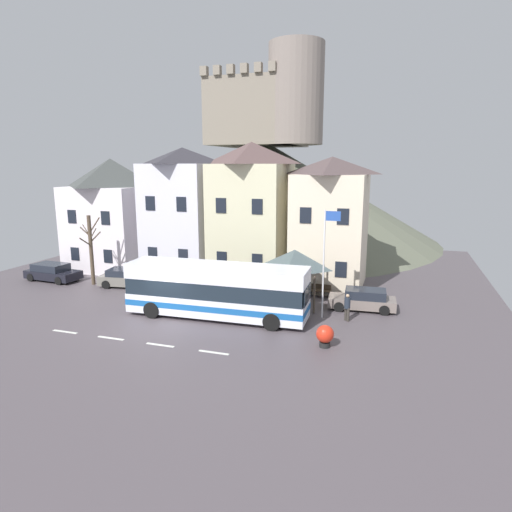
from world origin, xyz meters
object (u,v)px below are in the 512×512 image
object	(u,v)px
townhouse_02	(252,213)
transit_bus	(217,291)
parked_car_02	(52,272)
hilltop_castle	(259,186)
flagpole	(325,256)
parked_car_01	(128,278)
harbour_buoy	(325,335)
parked_car_00	(363,300)
pedestrian_00	(347,306)
townhouse_03	(330,223)
public_bench	(320,290)
pedestrian_01	(300,300)
townhouse_01	(184,212)
townhouse_00	(113,214)
bare_tree_00	(91,248)
bus_shelter	(295,259)

from	to	relation	value
townhouse_02	transit_bus	size ratio (longest dim) A/B	0.97
transit_bus	parked_car_02	bearing A→B (deg)	164.02
hilltop_castle	flagpole	world-z (taller)	hilltop_castle
parked_car_01	harbour_buoy	world-z (taller)	parked_car_01
parked_car_00	pedestrian_00	size ratio (longest dim) A/B	2.59
transit_bus	parked_car_01	world-z (taller)	transit_bus
townhouse_03	parked_car_00	size ratio (longest dim) A/B	2.26
townhouse_02	parked_car_00	world-z (taller)	townhouse_02
parked_car_00	public_bench	bearing A→B (deg)	-36.27
pedestrian_01	flagpole	bearing A→B (deg)	0.57
townhouse_01	hilltop_castle	bearing A→B (deg)	88.67
pedestrian_00	pedestrian_01	distance (m)	2.90
townhouse_00	townhouse_03	size ratio (longest dim) A/B	0.99
hilltop_castle	pedestrian_00	distance (m)	30.88
townhouse_02	harbour_buoy	distance (m)	14.97
parked_car_02	bare_tree_00	world-z (taller)	bare_tree_00
transit_bus	flagpole	size ratio (longest dim) A/B	1.69
parked_car_02	flagpole	size ratio (longest dim) A/B	0.69
pedestrian_01	bare_tree_00	distance (m)	17.06
harbour_buoy	bare_tree_00	distance (m)	20.29
bus_shelter	pedestrian_00	distance (m)	4.94
townhouse_00	pedestrian_00	distance (m)	23.41
townhouse_03	hilltop_castle	size ratio (longest dim) A/B	0.22
pedestrian_01	bus_shelter	bearing A→B (deg)	110.57
townhouse_02	public_bench	world-z (taller)	townhouse_02
townhouse_00	townhouse_02	size ratio (longest dim) A/B	0.89
townhouse_02	bare_tree_00	distance (m)	12.66
townhouse_03	transit_bus	world-z (taller)	townhouse_03
townhouse_03	bus_shelter	distance (m)	5.84
transit_bus	parked_car_00	size ratio (longest dim) A/B	2.59
townhouse_03	parked_car_01	size ratio (longest dim) A/B	2.14
parked_car_02	bare_tree_00	distance (m)	4.47
pedestrian_00	harbour_buoy	size ratio (longest dim) A/B	1.43
hilltop_castle	pedestrian_00	world-z (taller)	hilltop_castle
townhouse_02	hilltop_castle	bearing A→B (deg)	105.89
pedestrian_00	hilltop_castle	bearing A→B (deg)	117.51
townhouse_01	pedestrian_00	distance (m)	16.92
parked_car_00	transit_bus	bearing A→B (deg)	23.12
townhouse_02	bus_shelter	distance (m)	7.38
bus_shelter	parked_car_00	distance (m)	5.08
parked_car_01	pedestrian_00	xyz separation A→B (m)	(16.78, -2.57, 0.23)
townhouse_02	pedestrian_00	xyz separation A→B (m)	(8.50, -7.52, -4.52)
hilltop_castle	parked_car_01	bearing A→B (deg)	-96.47
hilltop_castle	parked_car_02	size ratio (longest dim) A/B	9.58
townhouse_03	transit_bus	bearing A→B (deg)	-119.12
townhouse_00	public_bench	world-z (taller)	townhouse_00
townhouse_00	townhouse_01	bearing A→B (deg)	-2.75
harbour_buoy	townhouse_01	bearing A→B (deg)	139.35
transit_bus	bus_shelter	size ratio (longest dim) A/B	3.04
pedestrian_01	public_bench	distance (m)	4.42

